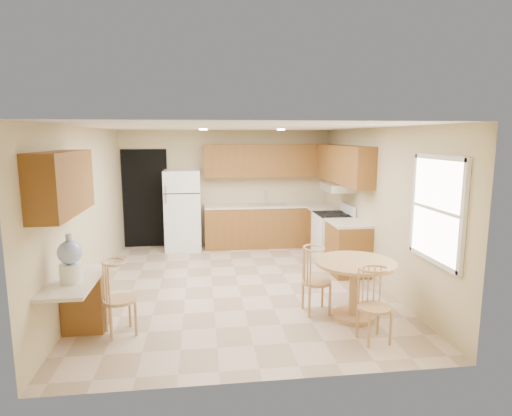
{
  "coord_description": "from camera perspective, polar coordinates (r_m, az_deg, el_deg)",
  "views": [
    {
      "loc": [
        -0.55,
        -6.54,
        2.36
      ],
      "look_at": [
        0.33,
        0.3,
        1.2
      ],
      "focal_mm": 30.0,
      "sensor_mm": 36.0,
      "label": 1
    }
  ],
  "objects": [
    {
      "name": "desk_pedestal",
      "position": [
        5.78,
        -21.79,
        -11.44
      ],
      "size": [
        0.48,
        0.42,
        0.72
      ],
      "primitive_type": "cube",
      "color": "brown",
      "rests_on": "floor"
    },
    {
      "name": "doorway",
      "position": [
        9.45,
        -14.53,
        1.22
      ],
      "size": [
        0.9,
        0.02,
        2.1
      ],
      "primitive_type": "cube",
      "color": "black",
      "rests_on": "floor"
    },
    {
      "name": "chair_desk",
      "position": [
        5.35,
        -17.93,
        -10.68
      ],
      "size": [
        0.4,
        0.52,
        0.91
      ],
      "rotation": [
        0.0,
        0.0,
        -1.18
      ],
      "color": "tan",
      "rests_on": "floor"
    },
    {
      "name": "base_cab_right_a",
      "position": [
        8.97,
        9.07,
        -3.01
      ],
      "size": [
        0.6,
        0.59,
        0.87
      ],
      "primitive_type": "cube",
      "color": "brown",
      "rests_on": "floor"
    },
    {
      "name": "base_cab_back",
      "position": [
        9.31,
        1.66,
        -2.44
      ],
      "size": [
        2.75,
        0.6,
        0.87
      ],
      "primitive_type": "cube",
      "color": "brown",
      "rests_on": "floor"
    },
    {
      "name": "counter_back",
      "position": [
        9.22,
        1.68,
        0.33
      ],
      "size": [
        2.75,
        0.63,
        0.04
      ],
      "primitive_type": "cube",
      "color": "beige",
      "rests_on": "base_cab_back"
    },
    {
      "name": "base_cab_right_b",
      "position": [
        7.63,
        12.14,
        -5.33
      ],
      "size": [
        0.6,
        0.8,
        0.87
      ],
      "primitive_type": "cube",
      "color": "brown",
      "rests_on": "floor"
    },
    {
      "name": "wall_right",
      "position": [
        7.2,
        15.67,
        0.29
      ],
      "size": [
        0.02,
        5.5,
        2.5
      ],
      "primitive_type": "cube",
      "color": "#C5B685",
      "rests_on": "floor"
    },
    {
      "name": "wall_front",
      "position": [
        3.99,
        0.92,
        -6.62
      ],
      "size": [
        4.5,
        0.02,
        2.5
      ],
      "primitive_type": "cube",
      "color": "#C5B685",
      "rests_on": "floor"
    },
    {
      "name": "sink",
      "position": [
        9.22,
        1.52,
        0.46
      ],
      "size": [
        0.78,
        0.44,
        0.01
      ],
      "primitive_type": "cube",
      "color": "silver",
      "rests_on": "counter_back"
    },
    {
      "name": "counter_right_b",
      "position": [
        7.53,
        12.26,
        -1.98
      ],
      "size": [
        0.63,
        0.8,
        0.04
      ],
      "primitive_type": "cube",
      "color": "beige",
      "rests_on": "base_cab_right_b"
    },
    {
      "name": "wall_back",
      "position": [
        9.38,
        -3.89,
        2.68
      ],
      "size": [
        4.5,
        0.02,
        2.5
      ],
      "primitive_type": "cube",
      "color": "#C5B685",
      "rests_on": "floor"
    },
    {
      "name": "stove",
      "position": [
        8.33,
        10.21,
        -3.77
      ],
      "size": [
        0.65,
        0.76,
        1.09
      ],
      "color": "white",
      "rests_on": "floor"
    },
    {
      "name": "upper_cab_left",
      "position": [
        5.2,
        -24.46,
        3.04
      ],
      "size": [
        0.33,
        1.4,
        0.7
      ],
      "primitive_type": "cube",
      "color": "brown",
      "rests_on": "wall_left"
    },
    {
      "name": "can_light_b",
      "position": [
        7.88,
        3.36,
        10.4
      ],
      "size": [
        0.14,
        0.14,
        0.02
      ],
      "primitive_type": "cylinder",
      "color": "white",
      "rests_on": "ceiling"
    },
    {
      "name": "water_crock",
      "position": [
        5.15,
        -23.53,
        -6.43
      ],
      "size": [
        0.26,
        0.26,
        0.54
      ],
      "color": "white",
      "rests_on": "desk_top"
    },
    {
      "name": "counter_right_a",
      "position": [
        8.89,
        9.14,
        -0.14
      ],
      "size": [
        0.63,
        0.59,
        0.04
      ],
      "primitive_type": "cube",
      "color": "beige",
      "rests_on": "base_cab_right_a"
    },
    {
      "name": "chair_table_b",
      "position": [
        5.13,
        15.93,
        -11.82
      ],
      "size": [
        0.38,
        0.38,
        0.86
      ],
      "rotation": [
        0.0,
        0.0,
        3.28
      ],
      "color": "tan",
      "rests_on": "floor"
    },
    {
      "name": "refrigerator",
      "position": [
        9.08,
        -9.73,
        -0.28
      ],
      "size": [
        0.74,
        0.72,
        1.68
      ],
      "color": "white",
      "rests_on": "floor"
    },
    {
      "name": "floor",
      "position": [
        6.98,
        -2.39,
        -10.27
      ],
      "size": [
        5.5,
        5.5,
        0.0
      ],
      "primitive_type": "plane",
      "color": "#C4A78E",
      "rests_on": "ground"
    },
    {
      "name": "can_light_a",
      "position": [
        7.75,
        -7.05,
        10.36
      ],
      "size": [
        0.14,
        0.14,
        0.02
      ],
      "primitive_type": "cylinder",
      "color": "white",
      "rests_on": "ceiling"
    },
    {
      "name": "dining_table",
      "position": [
        5.77,
        13.04,
        -9.47
      ],
      "size": [
        1.04,
        1.04,
        0.77
      ],
      "rotation": [
        0.0,
        0.0,
        0.27
      ],
      "color": "tan",
      "rests_on": "floor"
    },
    {
      "name": "ceiling",
      "position": [
        6.57,
        -2.54,
        10.72
      ],
      "size": [
        4.5,
        5.5,
        0.02
      ],
      "primitive_type": "cube",
      "color": "white",
      "rests_on": "wall_back"
    },
    {
      "name": "wall_left",
      "position": [
        6.85,
        -21.56,
        -0.48
      ],
      "size": [
        0.02,
        5.5,
        2.5
      ],
      "primitive_type": "cube",
      "color": "#C5B685",
      "rests_on": "floor"
    },
    {
      "name": "upper_cab_right",
      "position": [
        8.21,
        11.5,
        5.75
      ],
      "size": [
        0.33,
        2.42,
        0.7
      ],
      "primitive_type": "cube",
      "color": "brown",
      "rests_on": "wall_right"
    },
    {
      "name": "range_hood",
      "position": [
        8.19,
        10.9,
        2.74
      ],
      "size": [
        0.5,
        0.76,
        0.14
      ],
      "primitive_type": "cube",
      "color": "silver",
      "rests_on": "upper_cab_right"
    },
    {
      "name": "window",
      "position": [
        5.52,
        23.01,
        -0.2
      ],
      "size": [
        0.06,
        1.12,
        1.3
      ],
      "color": "white",
      "rests_on": "wall_right"
    },
    {
      "name": "chair_table_a",
      "position": [
        5.77,
        8.32,
        -8.87
      ],
      "size": [
        0.4,
        0.51,
        0.9
      ],
      "rotation": [
        0.0,
        0.0,
        -1.5
      ],
      "color": "tan",
      "rests_on": "floor"
    },
    {
      "name": "upper_cab_back",
      "position": [
        9.25,
        1.57,
        6.34
      ],
      "size": [
        2.75,
        0.33,
        0.7
      ],
      "primitive_type": "cube",
      "color": "brown",
      "rests_on": "wall_back"
    },
    {
      "name": "desk_top",
      "position": [
        5.31,
        -23.07,
        -8.93
      ],
      "size": [
        0.5,
        1.2,
        0.04
      ],
      "primitive_type": "cube",
      "color": "beige",
      "rests_on": "desk_pedestal"
    }
  ]
}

